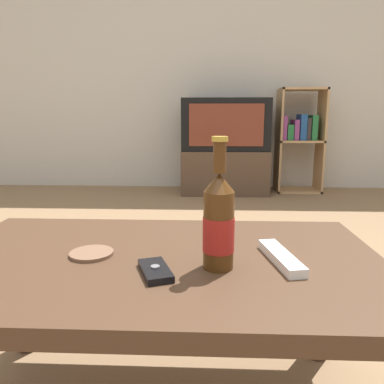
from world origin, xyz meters
name	(u,v)px	position (x,y,z in m)	size (l,w,h in m)	color
back_wall	(197,55)	(0.00, 3.02, 1.30)	(8.00, 0.05, 2.60)	beige
coffee_table	(158,283)	(0.00, 0.00, 0.34)	(1.01, 0.60, 0.40)	#422B1C
tv_stand	(224,171)	(0.27, 2.72, 0.20)	(0.80, 0.46, 0.40)	#4C3828
television	(225,125)	(0.27, 2.72, 0.64)	(0.79, 0.42, 0.47)	black
bookshelf	(299,136)	(0.97, 2.81, 0.53)	(0.42, 0.30, 0.97)	tan
beer_bottle	(219,222)	(0.13, -0.06, 0.50)	(0.07, 0.07, 0.27)	#47280F
cell_phone	(155,270)	(0.01, -0.10, 0.41)	(0.09, 0.12, 0.02)	black
remote_control	(281,257)	(0.27, -0.02, 0.41)	(0.07, 0.19, 0.02)	white
coaster	(91,254)	(-0.15, 0.00, 0.41)	(0.10, 0.10, 0.01)	brown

